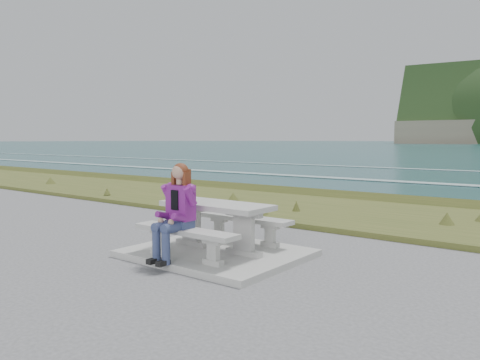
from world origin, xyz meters
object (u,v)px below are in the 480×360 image
(bench_landward, at_px, (185,235))
(seated_woman, at_px, (174,225))
(bench_seaward, at_px, (244,222))
(picnic_table, at_px, (216,213))

(bench_landward, bearing_deg, seated_woman, -126.28)
(bench_seaward, bearing_deg, picnic_table, -90.00)
(bench_landward, distance_m, seated_woman, 0.23)
(picnic_table, height_order, bench_landward, picnic_table)
(picnic_table, distance_m, bench_seaward, 0.74)
(picnic_table, distance_m, bench_landward, 0.74)
(bench_landward, relative_size, bench_seaward, 1.00)
(bench_landward, xyz_separation_m, seated_woman, (-0.10, -0.13, 0.16))
(picnic_table, relative_size, seated_woman, 1.29)
(picnic_table, relative_size, bench_seaward, 1.00)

